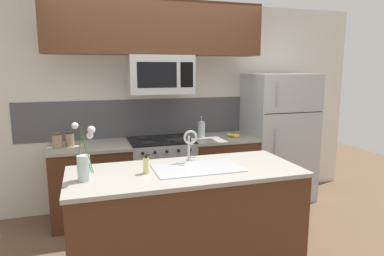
{
  "coord_description": "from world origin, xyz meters",
  "views": [
    {
      "loc": [
        -0.86,
        -3.1,
        1.78
      ],
      "look_at": [
        0.2,
        0.27,
        1.16
      ],
      "focal_mm": 32.0,
      "sensor_mm": 36.0,
      "label": 1
    }
  ],
  "objects_px": {
    "refrigerator": "(277,137)",
    "sink_faucet": "(190,141)",
    "dish_soap_bottle": "(146,165)",
    "stove_range": "(161,176)",
    "french_press": "(201,129)",
    "banana_bunch": "(234,135)",
    "storage_jar_medium": "(70,139)",
    "storage_jar_tall": "(57,141)",
    "flower_vase": "(84,163)",
    "microwave": "(160,75)"
  },
  "relations": [
    {
      "from": "refrigerator",
      "to": "sink_faucet",
      "type": "height_order",
      "value": "refrigerator"
    },
    {
      "from": "sink_faucet",
      "to": "dish_soap_bottle",
      "type": "bearing_deg",
      "value": -153.66
    },
    {
      "from": "stove_range",
      "to": "french_press",
      "type": "bearing_deg",
      "value": 6.31
    },
    {
      "from": "banana_bunch",
      "to": "sink_faucet",
      "type": "xyz_separation_m",
      "value": [
        -0.89,
        -0.97,
        0.18
      ]
    },
    {
      "from": "storage_jar_medium",
      "to": "french_press",
      "type": "xyz_separation_m",
      "value": [
        1.58,
        0.04,
        0.02
      ]
    },
    {
      "from": "storage_jar_tall",
      "to": "flower_vase",
      "type": "xyz_separation_m",
      "value": [
        0.28,
        -1.26,
        0.06
      ]
    },
    {
      "from": "microwave",
      "to": "stove_range",
      "type": "bearing_deg",
      "value": 90.16
    },
    {
      "from": "microwave",
      "to": "banana_bunch",
      "type": "relative_size",
      "value": 3.9
    },
    {
      "from": "refrigerator",
      "to": "dish_soap_bottle",
      "type": "bearing_deg",
      "value": -147.81
    },
    {
      "from": "french_press",
      "to": "dish_soap_bottle",
      "type": "relative_size",
      "value": 1.62
    },
    {
      "from": "storage_jar_medium",
      "to": "refrigerator",
      "type": "bearing_deg",
      "value": 0.03
    },
    {
      "from": "storage_jar_tall",
      "to": "banana_bunch",
      "type": "relative_size",
      "value": 0.85
    },
    {
      "from": "microwave",
      "to": "storage_jar_medium",
      "type": "bearing_deg",
      "value": 177.83
    },
    {
      "from": "storage_jar_medium",
      "to": "stove_range",
      "type": "bearing_deg",
      "value": -1.02
    },
    {
      "from": "stove_range",
      "to": "flower_vase",
      "type": "height_order",
      "value": "flower_vase"
    },
    {
      "from": "stove_range",
      "to": "refrigerator",
      "type": "height_order",
      "value": "refrigerator"
    },
    {
      "from": "refrigerator",
      "to": "banana_bunch",
      "type": "bearing_deg",
      "value": -173.36
    },
    {
      "from": "banana_bunch",
      "to": "sink_faucet",
      "type": "distance_m",
      "value": 1.33
    },
    {
      "from": "french_press",
      "to": "sink_faucet",
      "type": "bearing_deg",
      "value": -114.01
    },
    {
      "from": "storage_jar_tall",
      "to": "dish_soap_bottle",
      "type": "xyz_separation_m",
      "value": [
        0.77,
        -1.22,
        -0.01
      ]
    },
    {
      "from": "storage_jar_medium",
      "to": "flower_vase",
      "type": "xyz_separation_m",
      "value": [
        0.15,
        -1.31,
        0.06
      ]
    },
    {
      "from": "microwave",
      "to": "banana_bunch",
      "type": "xyz_separation_m",
      "value": [
        0.94,
        -0.04,
        -0.77
      ]
    },
    {
      "from": "banana_bunch",
      "to": "flower_vase",
      "type": "distance_m",
      "value": 2.21
    },
    {
      "from": "banana_bunch",
      "to": "french_press",
      "type": "xyz_separation_m",
      "value": [
        -0.4,
        0.12,
        0.08
      ]
    },
    {
      "from": "storage_jar_tall",
      "to": "dish_soap_bottle",
      "type": "height_order",
      "value": "dish_soap_bottle"
    },
    {
      "from": "microwave",
      "to": "refrigerator",
      "type": "bearing_deg",
      "value": 1.44
    },
    {
      "from": "microwave",
      "to": "flower_vase",
      "type": "bearing_deg",
      "value": -124.9
    },
    {
      "from": "stove_range",
      "to": "sink_faucet",
      "type": "xyz_separation_m",
      "value": [
        0.06,
        -1.03,
        0.65
      ]
    },
    {
      "from": "stove_range",
      "to": "storage_jar_medium",
      "type": "height_order",
      "value": "storage_jar_medium"
    },
    {
      "from": "refrigerator",
      "to": "sink_faucet",
      "type": "xyz_separation_m",
      "value": [
        -1.57,
        -1.05,
        0.25
      ]
    },
    {
      "from": "storage_jar_tall",
      "to": "french_press",
      "type": "distance_m",
      "value": 1.72
    },
    {
      "from": "stove_range",
      "to": "refrigerator",
      "type": "distance_m",
      "value": 1.68
    },
    {
      "from": "banana_bunch",
      "to": "flower_vase",
      "type": "bearing_deg",
      "value": -146.06
    },
    {
      "from": "microwave",
      "to": "flower_vase",
      "type": "height_order",
      "value": "microwave"
    },
    {
      "from": "microwave",
      "to": "sink_faucet",
      "type": "height_order",
      "value": "microwave"
    },
    {
      "from": "storage_jar_medium",
      "to": "dish_soap_bottle",
      "type": "bearing_deg",
      "value": -63.23
    },
    {
      "from": "stove_range",
      "to": "dish_soap_bottle",
      "type": "relative_size",
      "value": 5.64
    },
    {
      "from": "banana_bunch",
      "to": "storage_jar_tall",
      "type": "bearing_deg",
      "value": 179.33
    },
    {
      "from": "microwave",
      "to": "storage_jar_tall",
      "type": "relative_size",
      "value": 4.58
    },
    {
      "from": "storage_jar_tall",
      "to": "dish_soap_bottle",
      "type": "relative_size",
      "value": 0.99
    },
    {
      "from": "storage_jar_tall",
      "to": "french_press",
      "type": "height_order",
      "value": "french_press"
    },
    {
      "from": "dish_soap_bottle",
      "to": "flower_vase",
      "type": "height_order",
      "value": "flower_vase"
    },
    {
      "from": "stove_range",
      "to": "microwave",
      "type": "relative_size",
      "value": 1.25
    },
    {
      "from": "refrigerator",
      "to": "dish_soap_bottle",
      "type": "xyz_separation_m",
      "value": [
        -2.03,
        -1.28,
        0.13
      ]
    },
    {
      "from": "stove_range",
      "to": "french_press",
      "type": "height_order",
      "value": "french_press"
    },
    {
      "from": "storage_jar_medium",
      "to": "flower_vase",
      "type": "height_order",
      "value": "flower_vase"
    },
    {
      "from": "storage_jar_medium",
      "to": "sink_faucet",
      "type": "distance_m",
      "value": 1.52
    },
    {
      "from": "microwave",
      "to": "storage_jar_medium",
      "type": "distance_m",
      "value": 1.26
    },
    {
      "from": "microwave",
      "to": "refrigerator",
      "type": "distance_m",
      "value": 1.84
    },
    {
      "from": "flower_vase",
      "to": "microwave",
      "type": "bearing_deg",
      "value": 55.1
    }
  ]
}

